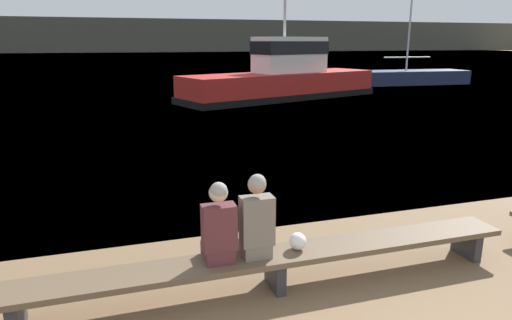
# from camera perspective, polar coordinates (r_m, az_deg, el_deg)

# --- Properties ---
(water_surface) EXTENTS (240.00, 240.00, 0.00)m
(water_surface) POSITION_cam_1_polar(r_m,az_deg,el_deg) (126.46, -17.28, 12.68)
(water_surface) COLOR #386084
(water_surface) RESTS_ON ground
(far_shoreline) EXTENTS (600.00, 12.00, 8.87)m
(far_shoreline) POSITION_cam_1_polar(r_m,az_deg,el_deg) (135.94, -17.48, 14.63)
(far_shoreline) COLOR #4C4C42
(far_shoreline) RESTS_ON ground
(bench_main) EXTENTS (6.24, 0.54, 0.45)m
(bench_main) POSITION_cam_1_polar(r_m,az_deg,el_deg) (5.58, 2.43, -12.36)
(bench_main) COLOR brown
(bench_main) RESTS_ON ground
(person_left) EXTENTS (0.38, 0.42, 0.96)m
(person_left) POSITION_cam_1_polar(r_m,az_deg,el_deg) (5.20, -4.69, -8.37)
(person_left) COLOR #56282D
(person_left) RESTS_ON bench_main
(person_right) EXTENTS (0.38, 0.42, 1.02)m
(person_right) POSITION_cam_1_polar(r_m,az_deg,el_deg) (5.29, 0.03, -7.58)
(person_right) COLOR #70665B
(person_right) RESTS_ON bench_main
(shopping_bag) EXTENTS (0.20, 0.22, 0.21)m
(shopping_bag) POSITION_cam_1_polar(r_m,az_deg,el_deg) (5.62, 5.25, -10.07)
(shopping_bag) COLOR white
(shopping_bag) RESTS_ON bench_main
(tugboat_red) EXTENTS (11.48, 6.37, 6.15)m
(tugboat_red) POSITION_cam_1_polar(r_m,az_deg,el_deg) (24.03, 3.44, 10.03)
(tugboat_red) COLOR red
(tugboat_red) RESTS_ON water_surface
(moored_sailboat) EXTENTS (8.00, 2.82, 8.47)m
(moored_sailboat) POSITION_cam_1_polar(r_m,az_deg,el_deg) (33.98, 18.76, 9.81)
(moored_sailboat) COLOR #1E2847
(moored_sailboat) RESTS_ON water_surface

